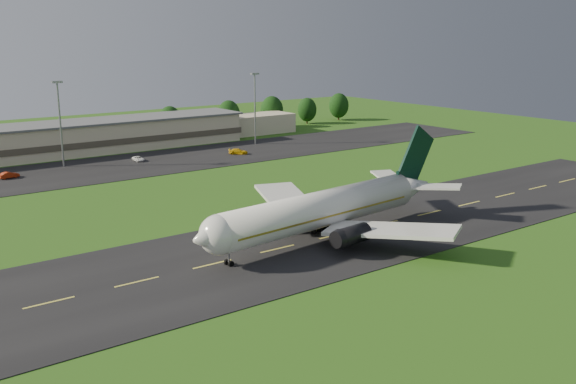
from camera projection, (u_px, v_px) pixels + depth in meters
ground at (212, 265)px, 88.06m from camera, size 360.00×360.00×0.00m
taxiway at (212, 264)px, 88.05m from camera, size 220.00×30.00×0.10m
apron at (53, 175)px, 144.40m from camera, size 260.00×30.00×0.10m
airliner at (324, 209)px, 98.45m from camera, size 51.25×41.97×15.57m
terminal at (48, 141)px, 166.07m from camera, size 145.00×16.00×8.40m
light_mast_centre at (59, 114)px, 150.51m from camera, size 2.40×1.20×20.35m
light_mast_east at (255, 100)px, 182.14m from camera, size 2.40×1.20×20.35m
tree_line at (164, 121)px, 195.71m from camera, size 199.36×8.27×10.58m
service_vehicle_b at (9, 175)px, 140.67m from camera, size 4.52×2.35×1.42m
service_vehicle_c at (138, 159)px, 159.86m from camera, size 1.95×4.22×1.17m
service_vehicle_d at (238, 151)px, 169.03m from camera, size 5.17×4.62×1.44m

